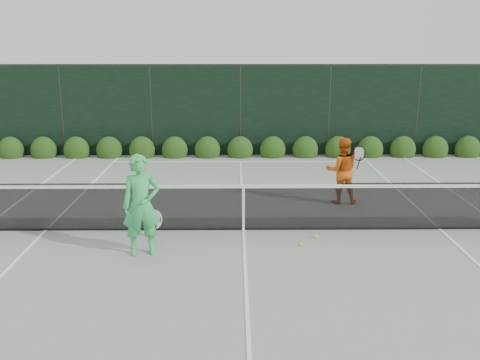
{
  "coord_description": "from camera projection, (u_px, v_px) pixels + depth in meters",
  "views": [
    {
      "loc": [
        -0.17,
        -10.5,
        3.85
      ],
      "look_at": [
        -0.07,
        0.3,
        1.0
      ],
      "focal_mm": 40.0,
      "sensor_mm": 36.0,
      "label": 1
    }
  ],
  "objects": [
    {
      "name": "ground",
      "position": [
        244.0,
        230.0,
        11.14
      ],
      "size": [
        80.0,
        80.0,
        0.0
      ],
      "primitive_type": "plane",
      "color": "gray",
      "rests_on": "ground"
    },
    {
      "name": "tennis_net",
      "position": [
        242.0,
        206.0,
        11.0
      ],
      "size": [
        12.9,
        0.1,
        1.07
      ],
      "color": "#11331F",
      "rests_on": "ground"
    },
    {
      "name": "player_woman",
      "position": [
        141.0,
        205.0,
        9.68
      ],
      "size": [
        0.77,
        0.59,
        1.87
      ],
      "rotation": [
        0.0,
        0.0,
        0.23
      ],
      "color": "#37BD5E",
      "rests_on": "ground"
    },
    {
      "name": "player_man",
      "position": [
        342.0,
        171.0,
        12.8
      ],
      "size": [
        0.91,
        0.64,
        1.6
      ],
      "rotation": [
        0.0,
        0.0,
        3.09
      ],
      "color": "#D05711",
      "rests_on": "ground"
    },
    {
      "name": "court_lines",
      "position": [
        244.0,
        230.0,
        11.13
      ],
      "size": [
        11.03,
        23.83,
        0.01
      ],
      "color": "white",
      "rests_on": "ground"
    },
    {
      "name": "windscreen_fence",
      "position": [
        247.0,
        198.0,
        8.13
      ],
      "size": [
        32.0,
        21.07,
        3.06
      ],
      "color": "black",
      "rests_on": "ground"
    },
    {
      "name": "hedge_row",
      "position": [
        240.0,
        150.0,
        17.99
      ],
      "size": [
        31.66,
        0.65,
        0.94
      ],
      "color": "#18360E",
      "rests_on": "ground"
    },
    {
      "name": "tennis_balls",
      "position": [
        226.0,
        237.0,
        10.64
      ],
      "size": [
        3.55,
        0.71,
        0.07
      ],
      "color": "#C1ED34",
      "rests_on": "ground"
    }
  ]
}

